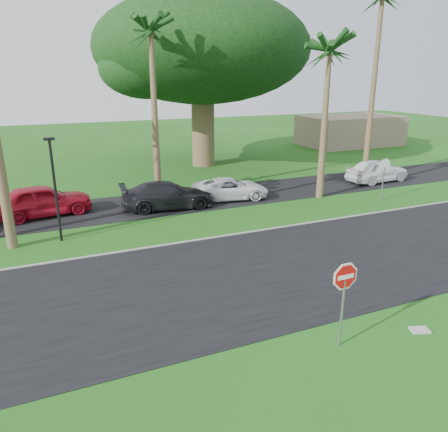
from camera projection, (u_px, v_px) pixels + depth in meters
ground at (270, 300)px, 14.54m from camera, size 120.00×120.00×0.00m
road at (244, 275)px, 16.29m from camera, size 120.00×8.00×0.02m
parking_strip at (165, 203)px, 25.45m from camera, size 120.00×5.00×0.02m
curb at (205, 239)px, 19.81m from camera, size 120.00×0.12×0.06m
stop_sign_near at (344, 288)px, 11.56m from camera, size 1.05×0.07×2.62m
stop_sign_far at (384, 171)px, 25.50m from camera, size 1.05×0.07×2.62m
palm_center at (151, 36)px, 23.91m from camera, size 5.00×5.00×10.50m
palm_right_near at (329, 54)px, 24.12m from camera, size 5.00×5.00×9.50m
palm_right_far at (382, 1)px, 27.95m from camera, size 5.00×5.00×13.00m
canopy_tree at (202, 49)px, 33.22m from camera, size 16.50×16.50×13.12m
streetlight_right at (55, 183)px, 18.87m from camera, size 0.45×0.25×4.64m
building_far at (350, 130)px, 45.82m from camera, size 10.00×6.00×3.00m
car_red at (43, 201)px, 22.86m from camera, size 5.16×2.64×1.68m
car_dark at (168, 195)px, 24.20m from camera, size 5.29×2.51×1.49m
car_minivan at (230, 189)px, 26.02m from camera, size 4.86×2.88×1.27m
car_pickup at (377, 171)px, 30.14m from camera, size 4.78×2.28×1.58m
utility_slab at (420, 330)px, 12.77m from camera, size 0.63×0.51×0.06m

